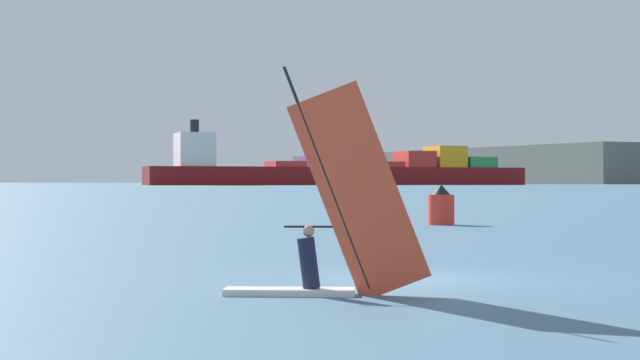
# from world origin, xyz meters

# --- Properties ---
(ground_plane) EXTENTS (4000.00, 4000.00, 0.00)m
(ground_plane) POSITION_xyz_m (0.00, 0.00, 0.00)
(ground_plane) COLOR #476B84
(windsurfer) EXTENTS (3.75, 1.30, 4.30)m
(windsurfer) POSITION_xyz_m (-2.46, -2.82, 1.05)
(windsurfer) COLOR white
(windsurfer) RESTS_ON ground_plane
(cargo_ship) EXTENTS (185.29, 43.25, 29.64)m
(cargo_ship) POSITION_xyz_m (102.28, 453.87, 7.29)
(cargo_ship) COLOR maroon
(cargo_ship) RESTS_ON ground_plane
(channel_buoy) EXTENTS (1.24, 1.24, 1.92)m
(channel_buoy) POSITION_xyz_m (9.09, 25.32, 0.85)
(channel_buoy) COLOR red
(channel_buoy) RESTS_ON ground_plane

